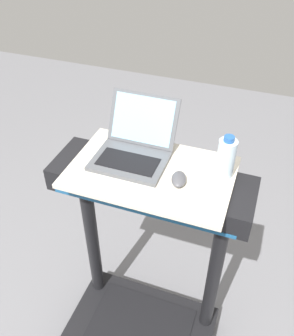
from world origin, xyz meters
TOP-DOWN VIEW (x-y plane):
  - desk_board at (0.00, 0.70)m, footprint 0.70×0.45m
  - laptop at (-0.11, 0.77)m, footprint 0.32×0.34m
  - computer_mouse at (0.13, 0.67)m, footprint 0.08×0.11m
  - water_bottle at (0.30, 0.77)m, footprint 0.08×0.08m

SIDE VIEW (x-z plane):
  - desk_board at x=0.00m, z-range 1.16..1.18m
  - computer_mouse at x=0.13m, z-range 1.18..1.21m
  - laptop at x=-0.11m, z-range 1.11..1.34m
  - water_bottle at x=0.30m, z-range 1.17..1.36m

